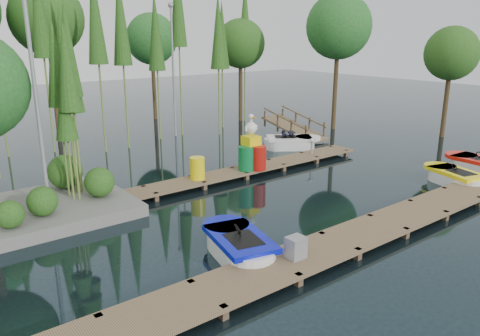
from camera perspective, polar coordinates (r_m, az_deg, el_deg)
ground_plane at (r=16.11m, az=-0.31°, el=-4.46°), size 90.00×90.00×0.00m
near_dock at (r=13.02m, az=12.00°, el=-8.89°), size 18.00×1.50×0.50m
far_dock at (r=18.50m, az=-2.58°, el=-0.97°), size 15.00×1.20×0.50m
island at (r=15.72m, az=-26.90°, el=5.31°), size 6.20×4.20×6.75m
tree_screen at (r=23.67m, az=-21.15°, el=16.19°), size 34.42×18.53×10.31m
lamp_island at (r=14.99m, az=-23.79°, el=9.42°), size 0.30×0.30×7.25m
lamp_rear at (r=26.51m, az=-8.19°, el=12.92°), size 0.30×0.30×7.25m
ramp at (r=26.41m, az=6.60°, el=4.93°), size 1.50×3.94×1.49m
boat_blue at (r=12.43m, az=-0.12°, el=-9.54°), size 1.90×3.06×0.96m
boat_red at (r=22.11m, az=27.23°, el=0.22°), size 1.47×2.99×0.98m
boat_yellow_near at (r=19.95m, az=24.72°, el=-1.11°), size 1.85×2.88×0.89m
boat_white_far at (r=23.97m, az=6.16°, el=3.11°), size 3.11×2.72×1.37m
utility_cabinet at (r=11.76m, az=6.81°, el=-9.60°), size 0.45×0.38×0.55m
yellow_barrel at (r=17.83m, az=-5.22°, el=-0.03°), size 0.57×0.57×0.85m
drum_cluster at (r=19.10m, az=1.52°, el=1.87°), size 1.31×1.20×2.26m
seagull_post at (r=21.69m, az=8.76°, el=2.98°), size 0.47×0.25×0.75m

